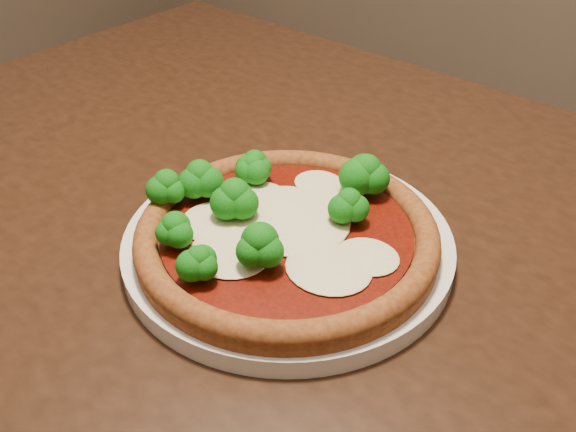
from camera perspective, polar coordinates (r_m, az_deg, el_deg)
The scene contains 3 objects.
dining_table at distance 0.67m, azimuth -1.14°, elevation -8.19°, with size 1.26×1.01×0.75m.
plate at distance 0.59m, azimuth -0.00°, elevation -2.46°, with size 0.30×0.30×0.02m, color silver.
pizza at distance 0.56m, azimuth -0.67°, elevation -0.94°, with size 0.27×0.27×0.06m.
Camera 1 is at (0.42, -0.36, 1.12)m, focal length 40.00 mm.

